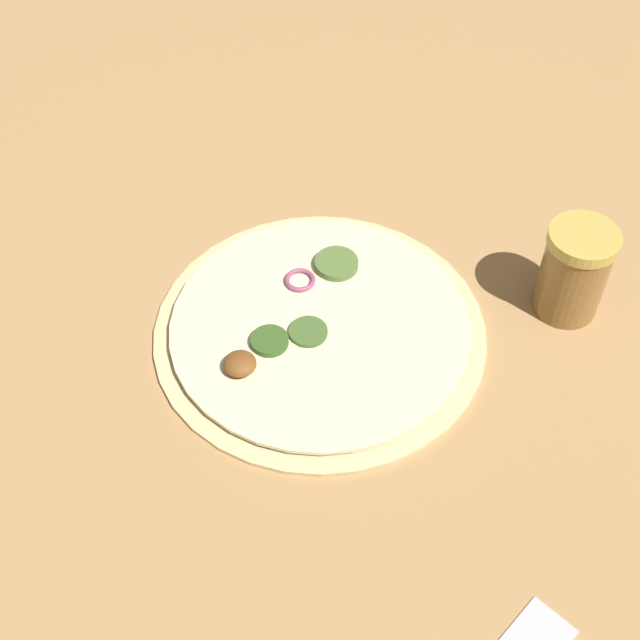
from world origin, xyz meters
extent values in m
plane|color=tan|center=(0.00, 0.00, 0.00)|extent=(3.00, 3.00, 0.00)
cylinder|color=beige|center=(0.00, 0.00, 0.00)|extent=(0.32, 0.32, 0.01)
cylinder|color=beige|center=(0.00, 0.00, 0.01)|extent=(0.29, 0.29, 0.00)
cylinder|color=#47662D|center=(0.02, 0.00, 0.01)|extent=(0.04, 0.04, 0.00)
cylinder|color=#567538|center=(-0.07, -0.04, 0.02)|extent=(0.04, 0.04, 0.01)
torus|color=#A34C70|center=(-0.03, -0.05, 0.02)|extent=(0.03, 0.03, 0.00)
cylinder|color=#385B23|center=(0.05, -0.02, 0.02)|extent=(0.04, 0.04, 0.01)
ellipsoid|color=brown|center=(0.09, -0.01, 0.02)|extent=(0.03, 0.03, 0.02)
cylinder|color=olive|center=(-0.19, 0.15, 0.04)|extent=(0.06, 0.06, 0.09)
cylinder|color=gold|center=(-0.19, 0.15, 0.09)|extent=(0.07, 0.07, 0.01)
camera|label=1|loc=(0.39, 0.39, 0.66)|focal=50.00mm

